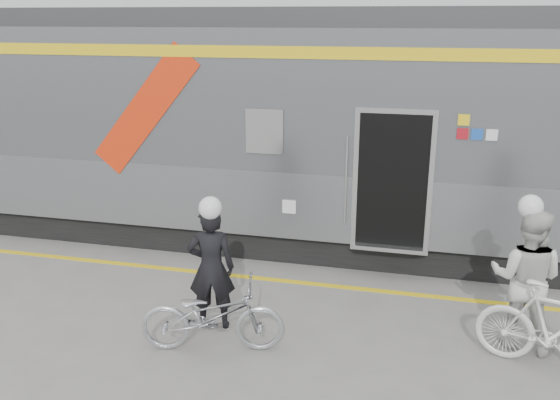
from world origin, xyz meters
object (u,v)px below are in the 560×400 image
(man, at_px, (211,268))
(bicycle_right, at_px, (557,330))
(woman, at_px, (526,279))
(bicycle_left, at_px, (212,316))

(man, xyz_separation_m, bicycle_right, (4.20, -0.06, -0.29))
(man, xyz_separation_m, woman, (3.90, 0.49, 0.06))
(man, distance_m, woman, 3.93)
(man, bearing_deg, bicycle_right, 165.73)
(woman, height_order, bicycle_right, woman)
(man, bearing_deg, woman, 173.71)
(bicycle_left, xyz_separation_m, bicycle_right, (4.00, 0.49, 0.08))
(woman, bearing_deg, man, 23.93)
(bicycle_right, bearing_deg, man, 105.94)
(bicycle_left, distance_m, woman, 3.86)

